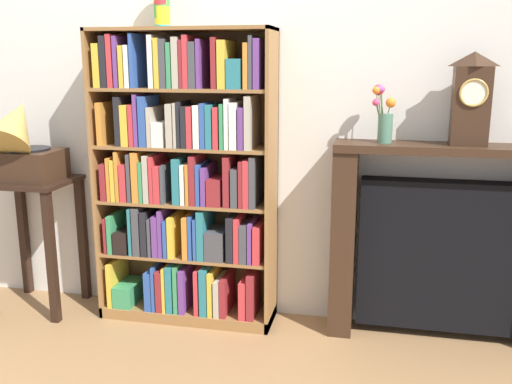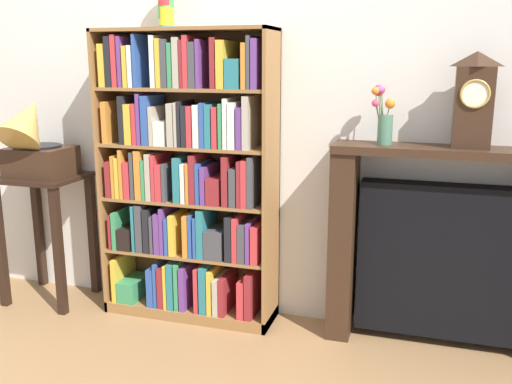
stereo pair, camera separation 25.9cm
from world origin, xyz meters
TOP-DOWN VIEW (x-y plane):
  - ground_plane at (0.00, 0.00)m, footprint 8.06×6.40m
  - wall_back at (0.23, 0.27)m, footprint 5.06×0.08m
  - bookshelf at (0.00, 0.08)m, footprint 0.96×0.28m
  - cup_stack at (-0.11, 0.12)m, footprint 0.08×0.08m
  - side_table_left at (-0.89, 0.03)m, footprint 0.46×0.40m
  - gramophone at (-0.89, -0.01)m, footprint 0.34×0.41m
  - fireplace_mantel at (1.36, 0.13)m, footprint 1.14×0.24m
  - mantel_clock at (1.41, 0.11)m, footprint 0.17×0.12m
  - flower_vase at (1.02, 0.11)m, footprint 0.11×0.10m

SIDE VIEW (x-z plane):
  - ground_plane at x=0.00m, z-range -0.02..0.00m
  - fireplace_mantel at x=1.36m, z-range -0.01..1.00m
  - side_table_left at x=-0.89m, z-range 0.15..0.90m
  - bookshelf at x=0.00m, z-range -0.02..1.54m
  - gramophone at x=-0.89m, z-range 0.71..1.22m
  - flower_vase at x=1.02m, z-range 1.00..1.28m
  - mantel_clock at x=1.41m, z-range 1.01..1.45m
  - wall_back at x=0.23m, z-range 0.00..2.60m
  - cup_stack at x=-0.11m, z-range 1.57..1.82m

